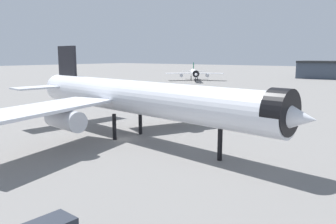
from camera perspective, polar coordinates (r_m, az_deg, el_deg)
name	(u,v)px	position (r m, az deg, el deg)	size (l,w,h in m)	color
ground	(123,140)	(59.82, -7.58, -4.62)	(900.00, 900.00, 0.00)	slate
airliner_near_gate	(136,98)	(58.80, -5.43, 2.37)	(61.15, 55.49, 16.47)	silver
airliner_far_taxiway	(194,73)	(200.00, 4.45, 6.55)	(30.15, 33.89, 10.33)	white
baggage_tug_wing	(179,104)	(95.72, 1.78, 1.33)	(3.40, 3.41, 1.85)	black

